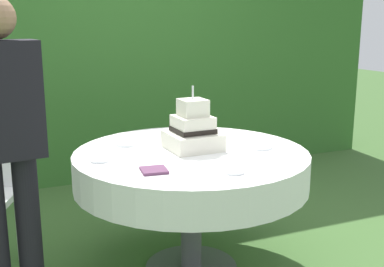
{
  "coord_description": "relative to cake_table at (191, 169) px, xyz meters",
  "views": [
    {
      "loc": [
        -1.07,
        -2.51,
        1.48
      ],
      "look_at": [
        0.02,
        0.02,
        0.85
      ],
      "focal_mm": 45.48,
      "sensor_mm": 36.0,
      "label": 1
    }
  ],
  "objects": [
    {
      "name": "foliage_hedge",
      "position": [
        0.0,
        2.12,
        0.77
      ],
      "size": [
        5.77,
        0.46,
        2.81
      ],
      "primitive_type": "cube",
      "color": "#336628",
      "rests_on": "ground_plane"
    },
    {
      "name": "cake_table",
      "position": [
        0.0,
        0.0,
        0.0
      ],
      "size": [
        1.36,
        1.36,
        0.75
      ],
      "color": "#4C4C51",
      "rests_on": "ground_plane"
    },
    {
      "name": "wedding_cake",
      "position": [
        0.04,
        0.05,
        0.21
      ],
      "size": [
        0.3,
        0.31,
        0.38
      ],
      "color": "silver",
      "rests_on": "cake_table"
    },
    {
      "name": "serving_plate_near",
      "position": [
        0.03,
        -0.46,
        0.11
      ],
      "size": [
        0.1,
        0.1,
        0.01
      ],
      "primitive_type": "cylinder",
      "color": "white",
      "rests_on": "cake_table"
    },
    {
      "name": "serving_plate_far",
      "position": [
        -0.54,
        0.0,
        0.11
      ],
      "size": [
        0.1,
        0.1,
        0.01
      ],
      "primitive_type": "cylinder",
      "color": "white",
      "rests_on": "cake_table"
    },
    {
      "name": "serving_plate_left",
      "position": [
        -0.31,
        0.28,
        0.11
      ],
      "size": [
        0.12,
        0.12,
        0.01
      ],
      "primitive_type": "cylinder",
      "color": "white",
      "rests_on": "cake_table"
    },
    {
      "name": "serving_plate_right",
      "position": [
        0.41,
        -0.09,
        0.11
      ],
      "size": [
        0.15,
        0.15,
        0.01
      ],
      "primitive_type": "cylinder",
      "color": "white",
      "rests_on": "cake_table"
    },
    {
      "name": "napkin_stack",
      "position": [
        -0.33,
        -0.29,
        0.11
      ],
      "size": [
        0.14,
        0.14,
        0.01
      ],
      "primitive_type": "cube",
      "rotation": [
        0.0,
        0.0,
        -0.12
      ],
      "color": "#603856",
      "rests_on": "cake_table"
    },
    {
      "name": "standing_person",
      "position": [
        -1.01,
        -0.11,
        0.29
      ],
      "size": [
        0.38,
        0.24,
        1.6
      ],
      "color": "black",
      "rests_on": "ground_plane"
    }
  ]
}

